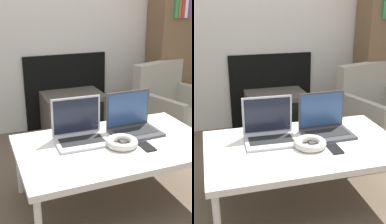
# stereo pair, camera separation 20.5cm
# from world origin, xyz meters

# --- Properties ---
(table) EXTENTS (1.13, 0.69, 0.39)m
(table) POSITION_xyz_m (0.00, 0.34, 0.36)
(table) COLOR silver
(table) RESTS_ON ground_plane
(laptop_left) EXTENTS (0.31, 0.23, 0.25)m
(laptop_left) POSITION_xyz_m (-0.18, 0.46, 0.45)
(laptop_left) COLOR #B2B2B7
(laptop_left) RESTS_ON table
(laptop_right) EXTENTS (0.31, 0.23, 0.25)m
(laptop_right) POSITION_xyz_m (0.18, 0.46, 0.45)
(laptop_right) COLOR #38383D
(laptop_right) RESTS_ON table
(headphones) EXTENTS (0.19, 0.19, 0.04)m
(headphones) POSITION_xyz_m (0.02, 0.30, 0.42)
(headphones) COLOR beige
(headphones) RESTS_ON table
(phone) EXTENTS (0.06, 0.12, 0.01)m
(phone) POSITION_xyz_m (0.15, 0.23, 0.40)
(phone) COLOR black
(phone) RESTS_ON table
(tv) EXTENTS (0.54, 0.40, 0.38)m
(tv) POSITION_xyz_m (0.09, 1.43, 0.19)
(tv) COLOR #4C473D
(tv) RESTS_ON ground_plane
(armchair) EXTENTS (0.73, 0.74, 0.64)m
(armchair) POSITION_xyz_m (0.93, 1.13, 0.29)
(armchair) COLOR gray
(armchair) RESTS_ON ground_plane
(bookshelf) EXTENTS (0.77, 0.32, 1.86)m
(bookshelf) POSITION_xyz_m (1.31, 1.48, 0.93)
(bookshelf) COLOR brown
(bookshelf) RESTS_ON ground_plane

